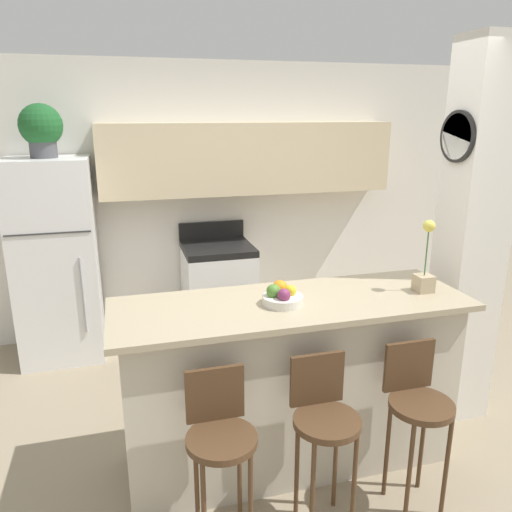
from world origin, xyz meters
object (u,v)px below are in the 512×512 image
Objects in this scene: bar_stool_mid at (324,421)px; orchid_vase at (425,269)px; bar_stool_left at (220,439)px; potted_plant_on_fridge at (41,128)px; stove_range at (218,291)px; bar_stool_right at (417,405)px; fruit_bowl at (282,296)px; refrigerator at (57,261)px.

orchid_vase is at bearing 28.96° from bar_stool_mid.
bar_stool_left is 2.90m from potted_plant_on_fridge.
bar_stool_right is at bearing -76.00° from stove_range.
fruit_bowl reaches higher than stove_range.
bar_stool_left is at bearing 180.00° from bar_stool_mid.
refrigerator is at bearing 111.39° from bar_stool_left.
stove_range is 2.01m from fruit_bowl.
refrigerator is 3.12m from bar_stool_right.
bar_stool_right is (0.59, -2.38, 0.14)m from stove_range.
bar_stool_left is 2.17× the size of potted_plant_on_fridge.
refrigerator is at bearing -60.95° from potted_plant_on_fridge.
bar_stool_left is at bearing -161.49° from orchid_vase.
bar_stool_right is 2.11× the size of orchid_vase.
bar_stool_mid is at bearing -58.42° from refrigerator.
bar_stool_left and bar_stool_right have the same top height.
bar_stool_left is (0.93, -2.38, -0.26)m from refrigerator.
refrigerator is 2.57m from bar_stool_left.
stove_range is 2.52× the size of potted_plant_on_fridge.
refrigerator is 1.46m from stove_range.
potted_plant_on_fridge is (-0.00, 0.00, 1.10)m from refrigerator.
refrigerator is 1.89× the size of bar_stool_right.
bar_stool_mid is 2.17× the size of potted_plant_on_fridge.
bar_stool_mid is 2.11× the size of orchid_vase.
potted_plant_on_fridge is 2.51m from fruit_bowl.
fruit_bowl reaches higher than bar_stool_mid.
bar_stool_mid is 1.10m from orchid_vase.
stove_range is 2.46m from bar_stool_right.
refrigerator reaches higher than bar_stool_right.
bar_stool_right is at bearing -50.05° from refrigerator.
potted_plant_on_fridge is at bearing 126.25° from fruit_bowl.
orchid_vase is at bearing -2.04° from fruit_bowl.
orchid_vase reaches higher than fruit_bowl.
bar_stool_right is 2.17× the size of potted_plant_on_fridge.
orchid_vase is 1.90× the size of fruit_bowl.
potted_plant_on_fridge is (-1.40, -0.00, 1.51)m from stove_range.
potted_plant_on_fridge reaches higher than refrigerator.
bar_stool_mid and bar_stool_right have the same top height.
orchid_vase is (0.28, 0.45, 0.59)m from bar_stool_right.
stove_range is 2.43m from bar_stool_left.
potted_plant_on_fridge is 1.85× the size of fruit_bowl.
bar_stool_left is 0.53m from bar_stool_mid.
refrigerator is 3.98× the size of orchid_vase.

